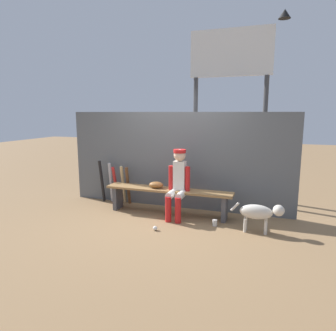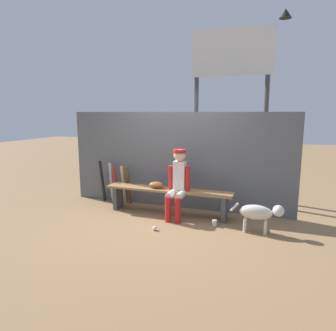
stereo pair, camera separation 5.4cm
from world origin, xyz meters
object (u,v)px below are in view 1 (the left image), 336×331
bat_wood_dark (128,186)px  cup_on_bench (175,186)px  bat_wood_natural (123,184)px  dog (260,212)px  baseball_glove (156,185)px  bat_aluminum_black (102,181)px  dugout_bench (168,195)px  baseball (155,228)px  player_seated (178,181)px  scoreboard (233,74)px  bat_aluminum_silver (111,182)px  cup_on_ground (215,223)px  bat_aluminum_red (116,185)px

bat_wood_dark → cup_on_bench: bat_wood_dark is taller
bat_wood_natural → dog: bat_wood_natural is taller
baseball_glove → bat_aluminum_black: 1.41m
baseball_glove → dog: baseball_glove is taller
dugout_bench → bat_wood_dark: bearing=162.5°
bat_aluminum_black → baseball: 2.08m
player_seated → bat_wood_dark: player_seated is taller
bat_wood_dark → scoreboard: size_ratio=0.21×
cup_on_bench → dog: 1.64m
bat_wood_dark → bat_aluminum_black: (-0.62, -0.01, 0.06)m
scoreboard → bat_wood_dark: bearing=-146.4°
bat_aluminum_silver → cup_on_bench: bat_aluminum_silver is taller
player_seated → baseball_glove: bearing=166.5°
dugout_bench → baseball: (0.06, -0.84, -0.35)m
bat_wood_dark → bat_aluminum_black: 0.62m
dugout_bench → bat_aluminum_silver: bat_aluminum_silver is taller
bat_aluminum_black → dog: (3.31, -0.67, -0.13)m
dugout_bench → cup_on_ground: size_ratio=22.26×
baseball_glove → bat_aluminum_black: size_ratio=0.30×
player_seated → bat_aluminum_silver: size_ratio=1.46×
cup_on_ground → cup_on_bench: (-0.84, 0.39, 0.50)m
cup_on_ground → bat_wood_dark: bearing=162.2°
dugout_bench → baseball_glove: bearing=180.0°
bat_aluminum_silver → scoreboard: scoreboard is taller
bat_wood_dark → player_seated: bearing=-19.2°
bat_aluminum_black → baseball: bearing=-34.3°
player_seated → cup_on_bench: bearing=120.2°
bat_wood_dark → dugout_bench: bearing=-17.5°
bat_wood_dark → baseball: bat_wood_dark is taller
bat_wood_dark → bat_aluminum_silver: bearing=172.7°
cup_on_bench → scoreboard: scoreboard is taller
player_seated → dog: (1.46, -0.25, -0.35)m
bat_wood_dark → bat_wood_natural: size_ratio=0.99×
bat_wood_natural → cup_on_bench: bearing=-13.1°
bat_wood_natural → cup_on_bench: 1.30m
player_seated → bat_aluminum_black: 1.90m
bat_aluminum_red → bat_aluminum_black: bearing=-178.5°
bat_aluminum_red → bat_aluminum_silver: bearing=158.5°
bat_aluminum_red → dog: bat_aluminum_red is taller
player_seated → dugout_bench: bearing=153.7°
player_seated → scoreboard: size_ratio=0.32×
baseball → scoreboard: bearing=70.4°
bat_aluminum_silver → scoreboard: (2.36, 1.22, 2.30)m
bat_wood_dark → baseball_glove: bearing=-22.6°
bat_aluminum_silver → baseball: bat_aluminum_silver is taller
baseball_glove → dog: (1.93, -0.36, -0.22)m
baseball_glove → baseball: size_ratio=3.78×
dugout_bench → bat_aluminum_black: bearing=169.3°
dugout_bench → player_seated: (0.23, -0.11, 0.31)m
bat_aluminum_red → cup_on_ground: bearing=-15.6°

